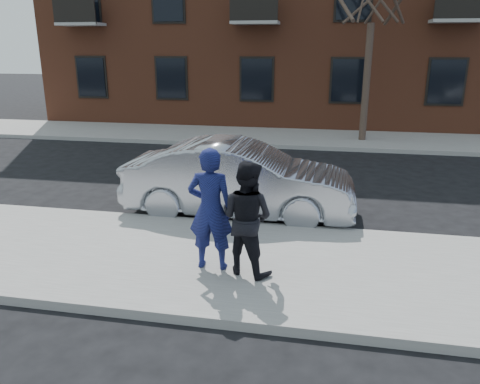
# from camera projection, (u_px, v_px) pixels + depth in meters

# --- Properties ---
(ground) EXTENTS (100.00, 100.00, 0.00)m
(ground) POSITION_uv_depth(u_px,v_px,m) (138.00, 254.00, 8.39)
(ground) COLOR black
(ground) RESTS_ON ground
(near_sidewalk) EXTENTS (50.00, 3.50, 0.15)m
(near_sidewalk) POSITION_uv_depth(u_px,v_px,m) (132.00, 256.00, 8.14)
(near_sidewalk) COLOR gray
(near_sidewalk) RESTS_ON ground
(near_curb) EXTENTS (50.00, 0.10, 0.15)m
(near_curb) POSITION_uv_depth(u_px,v_px,m) (167.00, 220.00, 9.82)
(near_curb) COLOR #999691
(near_curb) RESTS_ON ground
(far_sidewalk) EXTENTS (50.00, 3.50, 0.15)m
(far_sidewalk) POSITION_uv_depth(u_px,v_px,m) (247.00, 136.00, 18.91)
(far_sidewalk) COLOR gray
(far_sidewalk) RESTS_ON ground
(far_curb) EXTENTS (50.00, 0.10, 0.15)m
(far_curb) POSITION_uv_depth(u_px,v_px,m) (239.00, 145.00, 17.22)
(far_curb) COLOR #999691
(far_curb) RESTS_ON ground
(silver_sedan) EXTENTS (4.94, 1.75, 1.63)m
(silver_sedan) POSITION_uv_depth(u_px,v_px,m) (239.00, 179.00, 10.10)
(silver_sedan) COLOR #999BA3
(silver_sedan) RESTS_ON ground
(man_hoodie) EXTENTS (0.73, 0.53, 1.97)m
(man_hoodie) POSITION_uv_depth(u_px,v_px,m) (211.00, 209.00, 7.30)
(man_hoodie) COLOR navy
(man_hoodie) RESTS_ON near_sidewalk
(man_peacoat) EXTENTS (1.07, 0.96, 1.81)m
(man_peacoat) POSITION_uv_depth(u_px,v_px,m) (247.00, 218.00, 7.16)
(man_peacoat) COLOR black
(man_peacoat) RESTS_ON near_sidewalk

